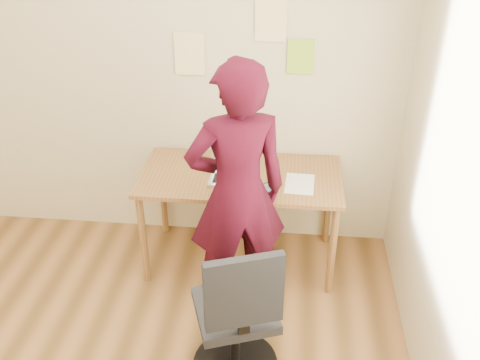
# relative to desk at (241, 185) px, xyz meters

# --- Properties ---
(room) EXTENTS (3.58, 3.58, 2.78)m
(room) POSITION_rel_desk_xyz_m (-0.63, -1.38, 0.70)
(room) COLOR brown
(room) RESTS_ON ground
(desk) EXTENTS (1.40, 0.70, 0.74)m
(desk) POSITION_rel_desk_xyz_m (0.00, 0.00, 0.00)
(desk) COLOR olive
(desk) RESTS_ON ground
(laptop) EXTENTS (0.31, 0.28, 0.23)m
(laptop) POSITION_rel_desk_xyz_m (-0.05, -0.03, 0.14)
(laptop) COLOR #B8B8C0
(laptop) RESTS_ON desk
(paper_sheet) EXTENTS (0.21, 0.28, 0.00)m
(paper_sheet) POSITION_rel_desk_xyz_m (0.41, -0.08, 0.09)
(paper_sheet) COLOR white
(paper_sheet) RESTS_ON desk
(phone) EXTENTS (0.13, 0.15, 0.01)m
(phone) POSITION_rel_desk_xyz_m (0.20, -0.17, 0.09)
(phone) COLOR black
(phone) RESTS_ON desk
(wall_note_left) EXTENTS (0.21, 0.00, 0.30)m
(wall_note_left) POSITION_rel_desk_xyz_m (-0.39, 0.36, 0.82)
(wall_note_left) COLOR #FCE296
(wall_note_left) RESTS_ON room
(wall_note_mid) EXTENTS (0.21, 0.00, 0.30)m
(wall_note_mid) POSITION_rel_desk_xyz_m (0.16, 0.36, 1.07)
(wall_note_mid) COLOR #FCE296
(wall_note_mid) RESTS_ON room
(wall_note_right) EXTENTS (0.18, 0.00, 0.24)m
(wall_note_right) POSITION_rel_desk_xyz_m (0.37, 0.36, 0.82)
(wall_note_right) COLOR #A0D830
(wall_note_right) RESTS_ON room
(office_chair) EXTENTS (0.55, 0.56, 0.97)m
(office_chair) POSITION_rel_desk_xyz_m (0.09, -1.07, -0.24)
(office_chair) COLOR black
(office_chair) RESTS_ON ground
(person) EXTENTS (0.73, 0.59, 1.72)m
(person) POSITION_rel_desk_xyz_m (0.02, -0.45, 0.21)
(person) COLOR #380716
(person) RESTS_ON ground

